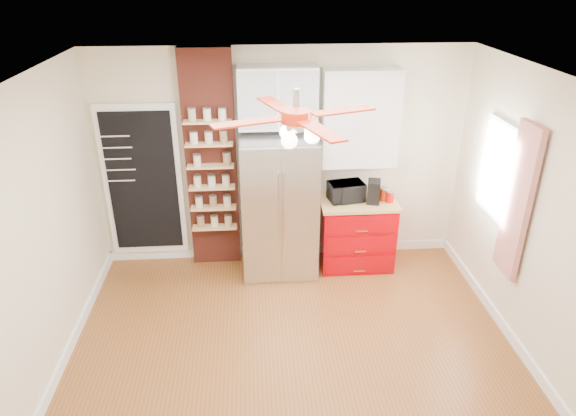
{
  "coord_description": "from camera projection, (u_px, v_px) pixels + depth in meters",
  "views": [
    {
      "loc": [
        -0.36,
        -3.94,
        3.53
      ],
      "look_at": [
        0.0,
        0.9,
        1.2
      ],
      "focal_mm": 32.0,
      "sensor_mm": 36.0,
      "label": 1
    }
  ],
  "objects": [
    {
      "name": "floor",
      "position": [
        295.0,
        356.0,
        5.1
      ],
      "size": [
        4.5,
        4.5,
        0.0
      ],
      "primitive_type": "plane",
      "color": "brown",
      "rests_on": "ground"
    },
    {
      "name": "ceiling",
      "position": [
        297.0,
        82.0,
        3.93
      ],
      "size": [
        4.5,
        4.5,
        0.0
      ],
      "primitive_type": "plane",
      "color": "white",
      "rests_on": "wall_back"
    },
    {
      "name": "wall_back",
      "position": [
        281.0,
        158.0,
        6.31
      ],
      "size": [
        4.5,
        0.02,
        2.7
      ],
      "primitive_type": "cube",
      "color": "beige",
      "rests_on": "floor"
    },
    {
      "name": "wall_left",
      "position": [
        32.0,
        246.0,
        4.36
      ],
      "size": [
        0.02,
        4.0,
        2.7
      ],
      "primitive_type": "cube",
      "color": "beige",
      "rests_on": "floor"
    },
    {
      "name": "wall_right",
      "position": [
        542.0,
        228.0,
        4.66
      ],
      "size": [
        0.02,
        4.0,
        2.7
      ],
      "primitive_type": "cube",
      "color": "beige",
      "rests_on": "floor"
    },
    {
      "name": "chalkboard",
      "position": [
        143.0,
        182.0,
        6.27
      ],
      "size": [
        0.95,
        0.05,
        1.95
      ],
      "color": "white",
      "rests_on": "wall_back"
    },
    {
      "name": "brick_pillar",
      "position": [
        211.0,
        162.0,
        6.18
      ],
      "size": [
        0.6,
        0.16,
        2.7
      ],
      "primitive_type": "cube",
      "color": "maroon",
      "rests_on": "floor"
    },
    {
      "name": "fridge",
      "position": [
        279.0,
        206.0,
        6.18
      ],
      "size": [
        0.9,
        0.7,
        1.75
      ],
      "primitive_type": "cube",
      "color": "silver",
      "rests_on": "floor"
    },
    {
      "name": "upper_glass_cabinet",
      "position": [
        277.0,
        97.0,
        5.8
      ],
      "size": [
        0.9,
        0.35,
        0.7
      ],
      "primitive_type": "cube",
      "color": "white",
      "rests_on": "wall_back"
    },
    {
      "name": "red_cabinet",
      "position": [
        356.0,
        232.0,
        6.47
      ],
      "size": [
        0.94,
        0.64,
        0.9
      ],
      "color": "#A50007",
      "rests_on": "floor"
    },
    {
      "name": "upper_shelf_unit",
      "position": [
        360.0,
        119.0,
        6.01
      ],
      "size": [
        0.9,
        0.3,
        1.15
      ],
      "primitive_type": "cube",
      "color": "white",
      "rests_on": "wall_back"
    },
    {
      "name": "window",
      "position": [
        499.0,
        171.0,
        5.38
      ],
      "size": [
        0.04,
        0.75,
        1.05
      ],
      "primitive_type": "cube",
      "color": "white",
      "rests_on": "wall_right"
    },
    {
      "name": "curtain",
      "position": [
        518.0,
        202.0,
        4.93
      ],
      "size": [
        0.06,
        0.4,
        1.55
      ],
      "primitive_type": "cube",
      "color": "red",
      "rests_on": "wall_right"
    },
    {
      "name": "ceiling_fan",
      "position": [
        296.0,
        117.0,
        4.05
      ],
      "size": [
        1.4,
        1.4,
        0.44
      ],
      "color": "silver",
      "rests_on": "ceiling"
    },
    {
      "name": "toaster_oven",
      "position": [
        346.0,
        192.0,
        6.23
      ],
      "size": [
        0.46,
        0.36,
        0.23
      ],
      "primitive_type": "imported",
      "rotation": [
        0.0,
        0.0,
        0.19
      ],
      "color": "black",
      "rests_on": "red_cabinet"
    },
    {
      "name": "coffee_maker",
      "position": [
        374.0,
        192.0,
        6.16
      ],
      "size": [
        0.19,
        0.23,
        0.28
      ],
      "primitive_type": "cube",
      "rotation": [
        0.0,
        0.0,
        -0.24
      ],
      "color": "black",
      "rests_on": "red_cabinet"
    },
    {
      "name": "canister_left",
      "position": [
        390.0,
        197.0,
        6.2
      ],
      "size": [
        0.12,
        0.12,
        0.13
      ],
      "primitive_type": "cylinder",
      "rotation": [
        0.0,
        0.0,
        -0.23
      ],
      "color": "red",
      "rests_on": "red_cabinet"
    },
    {
      "name": "canister_right",
      "position": [
        384.0,
        194.0,
        6.24
      ],
      "size": [
        0.13,
        0.13,
        0.15
      ],
      "primitive_type": "cylinder",
      "rotation": [
        0.0,
        0.0,
        0.38
      ],
      "color": "red",
      "rests_on": "red_cabinet"
    },
    {
      "name": "pantry_jar_oats",
      "position": [
        197.0,
        161.0,
        5.99
      ],
      "size": [
        0.12,
        0.12,
        0.13
      ],
      "primitive_type": "cylinder",
      "rotation": [
        0.0,
        0.0,
        0.41
      ],
      "color": "beige",
      "rests_on": "brick_pillar"
    },
    {
      "name": "pantry_jar_beans",
      "position": [
        227.0,
        159.0,
        6.02
      ],
      "size": [
        0.11,
        0.11,
        0.14
      ],
      "primitive_type": "cylinder",
      "rotation": [
        0.0,
        0.0,
        -0.15
      ],
      "color": "#956F4C",
      "rests_on": "brick_pillar"
    }
  ]
}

